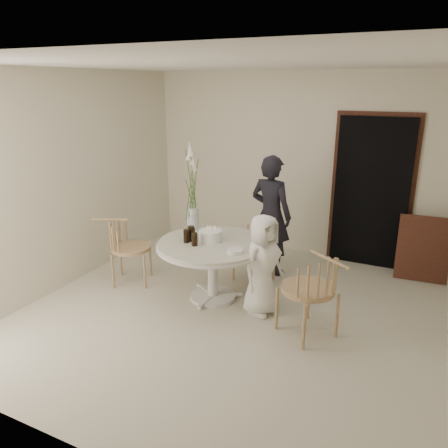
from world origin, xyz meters
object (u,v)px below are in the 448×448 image
at_px(chair_left, 121,241).
at_px(birthday_cake, 210,236).
at_px(chair_far, 260,242).
at_px(boy, 263,265).
at_px(table, 213,251).
at_px(girl, 271,215).
at_px(chair_right, 318,285).
at_px(flower_vase, 192,196).

distance_m(chair_left, birthday_cake, 1.26).
height_order(chair_far, boy, boy).
relative_size(table, chair_left, 1.50).
relative_size(boy, birthday_cake, 4.23).
bearing_deg(table, birthday_cake, 148.68).
xyz_separation_m(table, girl, (0.35, 1.05, 0.20)).
bearing_deg(chair_left, chair_right, -120.31).
xyz_separation_m(chair_left, girl, (1.62, 1.16, 0.25)).
relative_size(chair_far, birthday_cake, 2.93).
relative_size(chair_far, flower_vase, 0.72).
height_order(table, boy, boy).
xyz_separation_m(table, chair_left, (-1.28, -0.11, -0.04)).
xyz_separation_m(chair_left, flower_vase, (0.83, 0.43, 0.59)).
bearing_deg(girl, boy, 116.83).
distance_m(table, boy, 0.67).
bearing_deg(chair_far, chair_right, -26.10).
xyz_separation_m(chair_far, birthday_cake, (-0.34, -0.75, 0.27)).
distance_m(girl, boy, 1.18).
bearing_deg(birthday_cake, boy, -7.05).
distance_m(chair_far, birthday_cake, 0.87).
bearing_deg(flower_vase, boy, -18.99).
xyz_separation_m(table, boy, (0.67, -0.06, -0.03)).
bearing_deg(boy, girl, 36.30).
distance_m(chair_far, flower_vase, 1.08).
bearing_deg(birthday_cake, chair_right, -15.45).
relative_size(chair_right, chair_left, 1.08).
relative_size(table, girl, 0.81).
height_order(birthday_cake, flower_vase, flower_vase).
bearing_deg(chair_right, birthday_cake, -71.90).
bearing_deg(girl, birthday_cake, 79.99).
bearing_deg(birthday_cake, chair_far, 65.48).
xyz_separation_m(chair_left, birthday_cake, (1.24, 0.14, 0.22)).
relative_size(chair_right, girl, 0.58).
height_order(table, chair_far, chair_far).
height_order(table, girl, girl).
bearing_deg(chair_right, chair_far, -103.59).
height_order(chair_right, boy, boy).
xyz_separation_m(chair_right, girl, (-1.01, 1.41, 0.20)).
height_order(chair_right, girl, girl).
relative_size(chair_right, birthday_cake, 3.45).
height_order(chair_far, girl, girl).
xyz_separation_m(birthday_cake, flower_vase, (-0.40, 0.30, 0.37)).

